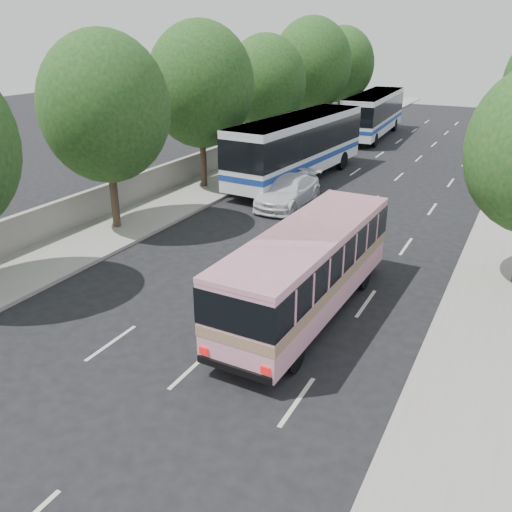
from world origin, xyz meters
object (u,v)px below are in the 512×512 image
Objects in this scene: pink_bus at (308,263)px; white_pickup at (288,191)px; pink_taxi at (316,237)px; tour_coach_rear at (374,111)px; tour_coach_front at (298,143)px.

pink_bus is 12.15m from white_pickup.
tour_coach_rear is at bearing 94.75° from pink_taxi.
tour_coach_rear is (-1.65, 21.69, 1.48)m from white_pickup.
white_pickup is (-5.49, 10.79, -1.08)m from pink_bus.
white_pickup is at bearing -67.78° from tour_coach_front.
pink_taxi is 0.32× the size of tour_coach_rear.
pink_taxi is 0.77× the size of white_pickup.
tour_coach_front is at bearing 115.74° from pink_bus.
tour_coach_front is (-1.65, 5.08, 1.59)m from white_pickup.
pink_bus is 0.71× the size of tour_coach_front.
tour_coach_rear reaches higher than pink_taxi.
tour_coach_front is at bearing -93.14° from tour_coach_rear.
pink_bus is 17.40m from tour_coach_front.
pink_bus is at bearing -63.23° from white_pickup.
pink_bus reaches higher than pink_taxi.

